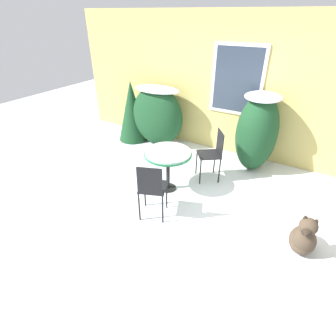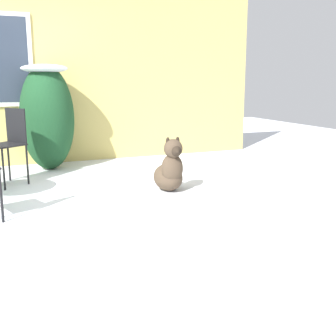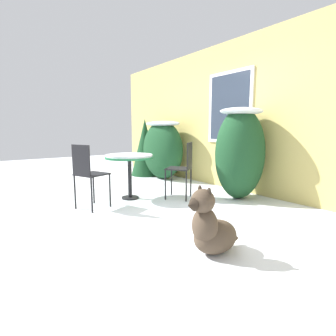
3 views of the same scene
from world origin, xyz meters
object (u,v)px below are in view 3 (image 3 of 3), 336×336
at_px(patio_table, 129,160).
at_px(dog, 211,229).
at_px(patio_chair_far_side, 88,173).
at_px(patio_chair_near_table, 183,167).

bearing_deg(patio_table, dog, -9.06).
height_order(patio_table, patio_chair_far_side, patio_chair_far_side).
relative_size(patio_chair_near_table, dog, 1.43).
bearing_deg(patio_chair_far_side, patio_table, -98.22).
height_order(patio_table, dog, patio_table).
distance_m(patio_chair_near_table, patio_chair_far_side, 1.50).
xyz_separation_m(patio_table, patio_chair_far_side, (0.18, -0.75, -0.11)).
height_order(patio_chair_near_table, patio_chair_far_side, same).
bearing_deg(dog, patio_table, 172.62).
bearing_deg(dog, patio_chair_near_table, 149.62).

